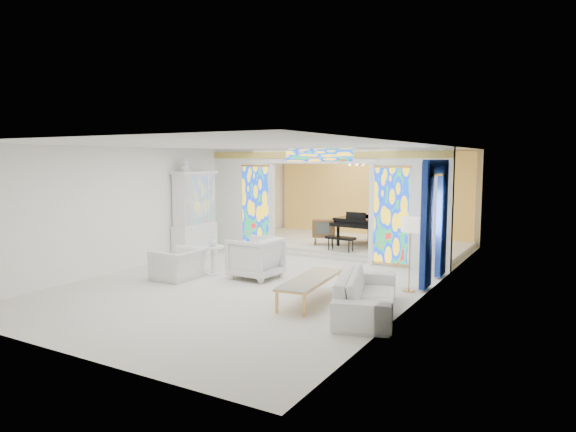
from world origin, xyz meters
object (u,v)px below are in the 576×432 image
Objects in this scene: armchair_left at (178,264)px; armchair_right at (256,258)px; coffee_table at (311,280)px; grand_piano at (369,222)px; tv_console at (324,228)px; china_cabinet at (195,215)px; sofa at (367,294)px.

armchair_right is at bearing 120.17° from armchair_left.
coffee_table is (1.98, -1.10, -0.05)m from armchair_right.
grand_piano reaches higher than armchair_left.
tv_console is at bearing 163.27° from armchair_left.
china_cabinet is 5.10m from grand_piano.
coffee_table is (-1.21, 0.20, 0.06)m from sofa.
grand_piano reaches higher than armchair_right.
grand_piano is at bearing 10.38° from tv_console.
china_cabinet is 6.79m from sofa.
grand_piano is (-1.04, 5.78, 0.44)m from coffee_table.
china_cabinet is 1.06× the size of grand_piano.
sofa is 0.95× the size of grand_piano.
armchair_right reaches higher than sofa.
grand_piano is 3.41× the size of tv_console.
tv_console is (-0.21, 3.98, 0.19)m from armchair_right.
armchair_right is at bearing 150.88° from coffee_table.
sofa is 1.23m from coffee_table.
armchair_right is 2.27m from coffee_table.
tv_console is at bearing -174.43° from armchair_right.
china_cabinet is 2.62× the size of armchair_right.
china_cabinet reaches higher than grand_piano.
grand_piano is at bearing 171.21° from armchair_right.
sofa is at bearing -23.84° from china_cabinet.
armchair_right is 3.99m from tv_console.
china_cabinet is at bearing -134.43° from grand_piano.
coffee_table is 2.79× the size of tv_console.
china_cabinet is 1.11× the size of sofa.
sofa is 6.41m from grand_piano.
armchair_right reaches higher than coffee_table.
tv_console reaches higher than coffee_table.
grand_piano is at bearing 39.74° from china_cabinet.
sofa is at bearing 70.35° from armchair_right.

